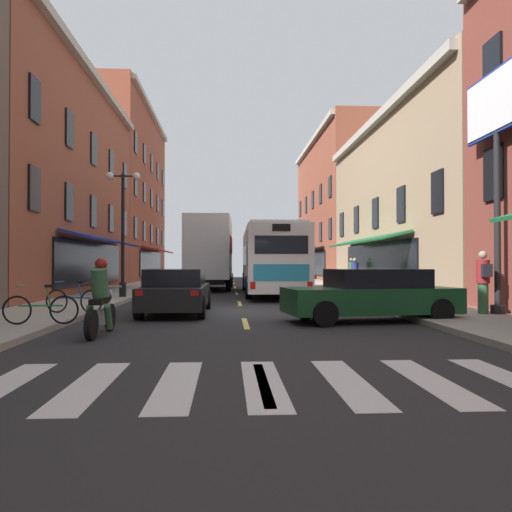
{
  "coord_description": "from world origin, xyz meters",
  "views": [
    {
      "loc": [
        -0.46,
        -16.58,
        1.54
      ],
      "look_at": [
        0.84,
        6.75,
        1.87
      ],
      "focal_mm": 35.84,
      "sensor_mm": 36.0,
      "label": 1
    }
  ],
  "objects_px": {
    "sedan_near": "(214,273)",
    "bicycle_near": "(74,300)",
    "billboard_sign": "(497,124)",
    "sedan_mid": "(176,291)",
    "pedestrian_near": "(483,280)",
    "sedan_far": "(372,295)",
    "pedestrian_far": "(355,274)",
    "street_lamp_twin": "(123,228)",
    "box_truck": "(210,253)",
    "motorcycle_rider": "(101,302)",
    "bicycle_mid": "(41,309)",
    "pedestrian_mid": "(352,272)",
    "transit_bus": "(270,260)"
  },
  "relations": [
    {
      "from": "billboard_sign",
      "to": "pedestrian_near",
      "type": "xyz_separation_m",
      "value": [
        -0.41,
        -0.0,
        -4.37
      ]
    },
    {
      "from": "sedan_far",
      "to": "street_lamp_twin",
      "type": "height_order",
      "value": "street_lamp_twin"
    },
    {
      "from": "pedestrian_far",
      "to": "motorcycle_rider",
      "type": "bearing_deg",
      "value": 24.28
    },
    {
      "from": "sedan_mid",
      "to": "bicycle_mid",
      "type": "height_order",
      "value": "sedan_mid"
    },
    {
      "from": "box_truck",
      "to": "bicycle_mid",
      "type": "height_order",
      "value": "box_truck"
    },
    {
      "from": "sedan_mid",
      "to": "street_lamp_twin",
      "type": "xyz_separation_m",
      "value": [
        -2.83,
        5.98,
        2.34
      ]
    },
    {
      "from": "billboard_sign",
      "to": "sedan_near",
      "type": "bearing_deg",
      "value": 107.26
    },
    {
      "from": "sedan_far",
      "to": "bicycle_near",
      "type": "relative_size",
      "value": 2.8
    },
    {
      "from": "billboard_sign",
      "to": "transit_bus",
      "type": "distance_m",
      "value": 13.24
    },
    {
      "from": "billboard_sign",
      "to": "transit_bus",
      "type": "height_order",
      "value": "billboard_sign"
    },
    {
      "from": "box_truck",
      "to": "pedestrian_near",
      "type": "xyz_separation_m",
      "value": [
        8.09,
        -15.82,
        -1.05
      ]
    },
    {
      "from": "transit_bus",
      "to": "street_lamp_twin",
      "type": "relative_size",
      "value": 2.25
    },
    {
      "from": "billboard_sign",
      "to": "pedestrian_far",
      "type": "xyz_separation_m",
      "value": [
        -1.05,
        11.78,
        -4.43
      ]
    },
    {
      "from": "billboard_sign",
      "to": "bicycle_mid",
      "type": "height_order",
      "value": "billboard_sign"
    },
    {
      "from": "billboard_sign",
      "to": "bicycle_near",
      "type": "xyz_separation_m",
      "value": [
        -11.83,
        0.83,
        -4.93
      ]
    },
    {
      "from": "billboard_sign",
      "to": "street_lamp_twin",
      "type": "bearing_deg",
      "value": 146.6
    },
    {
      "from": "motorcycle_rider",
      "to": "pedestrian_mid",
      "type": "xyz_separation_m",
      "value": [
        9.92,
        18.34,
        0.32
      ]
    },
    {
      "from": "transit_bus",
      "to": "sedan_near",
      "type": "xyz_separation_m",
      "value": [
        -3.27,
        16.32,
        -1.01
      ]
    },
    {
      "from": "billboard_sign",
      "to": "sedan_near",
      "type": "xyz_separation_m",
      "value": [
        -8.65,
        27.83,
        -4.73
      ]
    },
    {
      "from": "transit_bus",
      "to": "bicycle_mid",
      "type": "distance_m",
      "value": 14.87
    },
    {
      "from": "pedestrian_near",
      "to": "pedestrian_mid",
      "type": "distance_m",
      "value": 15.59
    },
    {
      "from": "box_truck",
      "to": "sedan_far",
      "type": "bearing_deg",
      "value": -73.56
    },
    {
      "from": "street_lamp_twin",
      "to": "bicycle_mid",
      "type": "bearing_deg",
      "value": -89.3
    },
    {
      "from": "motorcycle_rider",
      "to": "bicycle_mid",
      "type": "relative_size",
      "value": 1.21
    },
    {
      "from": "transit_bus",
      "to": "motorcycle_rider",
      "type": "relative_size",
      "value": 5.68
    },
    {
      "from": "bicycle_mid",
      "to": "pedestrian_near",
      "type": "height_order",
      "value": "pedestrian_near"
    },
    {
      "from": "sedan_far",
      "to": "motorcycle_rider",
      "type": "bearing_deg",
      "value": -160.81
    },
    {
      "from": "pedestrian_near",
      "to": "pedestrian_mid",
      "type": "relative_size",
      "value": 1.01
    },
    {
      "from": "sedan_far",
      "to": "motorcycle_rider",
      "type": "height_order",
      "value": "motorcycle_rider"
    },
    {
      "from": "billboard_sign",
      "to": "sedan_mid",
      "type": "xyz_separation_m",
      "value": [
        -9.07,
        1.87,
        -4.74
      ]
    },
    {
      "from": "sedan_near",
      "to": "billboard_sign",
      "type": "bearing_deg",
      "value": -72.74
    },
    {
      "from": "motorcycle_rider",
      "to": "bicycle_near",
      "type": "xyz_separation_m",
      "value": [
        -1.62,
        3.59,
        -0.21
      ]
    },
    {
      "from": "street_lamp_twin",
      "to": "box_truck",
      "type": "bearing_deg",
      "value": 66.91
    },
    {
      "from": "sedan_mid",
      "to": "bicycle_near",
      "type": "relative_size",
      "value": 2.7
    },
    {
      "from": "box_truck",
      "to": "pedestrian_near",
      "type": "relative_size",
      "value": 4.54
    },
    {
      "from": "billboard_sign",
      "to": "pedestrian_near",
      "type": "distance_m",
      "value": 4.39
    },
    {
      "from": "sedan_near",
      "to": "bicycle_near",
      "type": "xyz_separation_m",
      "value": [
        -3.18,
        -27.0,
        -0.21
      ]
    },
    {
      "from": "sedan_mid",
      "to": "pedestrian_mid",
      "type": "distance_m",
      "value": 16.29
    },
    {
      "from": "sedan_mid",
      "to": "pedestrian_near",
      "type": "relative_size",
      "value": 2.61
    },
    {
      "from": "transit_bus",
      "to": "pedestrian_near",
      "type": "bearing_deg",
      "value": -66.68
    },
    {
      "from": "pedestrian_near",
      "to": "street_lamp_twin",
      "type": "bearing_deg",
      "value": 149.3
    },
    {
      "from": "box_truck",
      "to": "sedan_far",
      "type": "distance_m",
      "value": 17.07
    },
    {
      "from": "transit_bus",
      "to": "sedan_far",
      "type": "distance_m",
      "value": 12.17
    },
    {
      "from": "sedan_near",
      "to": "bicycle_near",
      "type": "bearing_deg",
      "value": -96.71
    },
    {
      "from": "bicycle_mid",
      "to": "bicycle_near",
      "type": "bearing_deg",
      "value": 90.9
    },
    {
      "from": "box_truck",
      "to": "sedan_far",
      "type": "relative_size",
      "value": 1.68
    },
    {
      "from": "sedan_far",
      "to": "street_lamp_twin",
      "type": "bearing_deg",
      "value": 134.55
    },
    {
      "from": "sedan_far",
      "to": "pedestrian_far",
      "type": "height_order",
      "value": "pedestrian_far"
    },
    {
      "from": "transit_bus",
      "to": "box_truck",
      "type": "distance_m",
      "value": 5.34
    },
    {
      "from": "street_lamp_twin",
      "to": "transit_bus",
      "type": "bearing_deg",
      "value": 29.33
    }
  ]
}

